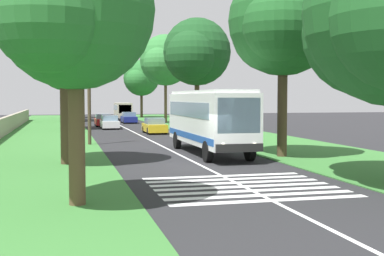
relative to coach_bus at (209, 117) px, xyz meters
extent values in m
plane|color=#262628|center=(-5.51, 1.80, -2.15)|extent=(160.00, 160.00, 0.00)
cube|color=#387533|center=(9.49, 10.00, -2.13)|extent=(120.00, 8.00, 0.04)
cube|color=#387533|center=(9.49, -6.40, -2.13)|extent=(120.00, 8.00, 0.04)
cube|color=silver|center=(9.49, 1.80, -2.14)|extent=(110.00, 0.16, 0.01)
cube|color=white|center=(-0.03, 0.00, -0.05)|extent=(11.00, 2.50, 2.90)
cube|color=slate|center=(0.27, 0.00, 0.48)|extent=(9.68, 2.54, 0.85)
cube|color=slate|center=(-5.49, 0.00, 0.30)|extent=(0.08, 2.20, 1.74)
cube|color=#1E4C9E|center=(-0.03, 0.00, -1.05)|extent=(10.78, 2.53, 0.36)
cube|color=white|center=(-0.03, 0.00, 1.49)|extent=(10.56, 2.30, 0.18)
cube|color=black|center=(-5.61, 0.00, -1.28)|extent=(0.16, 2.40, 0.40)
sphere|color=#F2EDCC|center=(-5.55, 0.80, -1.15)|extent=(0.24, 0.24, 0.24)
sphere|color=#F2EDCC|center=(-5.55, -0.81, -1.15)|extent=(0.24, 0.24, 0.24)
cylinder|color=black|center=(-3.93, 1.15, -1.60)|extent=(1.10, 0.32, 1.10)
cylinder|color=black|center=(3.47, 1.15, -1.60)|extent=(1.10, 0.32, 1.10)
cylinder|color=black|center=(-3.93, -1.15, -1.60)|extent=(1.10, 0.32, 1.10)
cylinder|color=black|center=(3.47, -1.15, -1.60)|extent=(1.10, 0.32, 1.10)
cube|color=silver|center=(-14.00, 1.80, -2.14)|extent=(0.45, 6.80, 0.01)
cube|color=silver|center=(-13.10, 1.80, -2.14)|extent=(0.45, 6.80, 0.01)
cube|color=silver|center=(-12.20, 1.80, -2.14)|extent=(0.45, 6.80, 0.01)
cube|color=silver|center=(-11.30, 1.80, -2.14)|extent=(0.45, 6.80, 0.01)
cube|color=silver|center=(-10.40, 1.80, -2.14)|extent=(0.45, 6.80, 0.01)
cube|color=silver|center=(-9.50, 1.80, -2.14)|extent=(0.45, 6.80, 0.01)
cube|color=silver|center=(-8.60, 1.80, -2.14)|extent=(0.45, 6.80, 0.01)
cube|color=gold|center=(18.03, 0.15, -1.62)|extent=(4.30, 1.75, 0.70)
cube|color=slate|center=(17.93, 0.15, -0.99)|extent=(2.00, 1.61, 0.55)
cylinder|color=black|center=(16.68, 0.93, -1.83)|extent=(0.64, 0.22, 0.64)
cylinder|color=black|center=(19.38, 0.93, -1.83)|extent=(0.64, 0.22, 0.64)
cylinder|color=black|center=(16.68, -0.63, -1.83)|extent=(0.64, 0.22, 0.64)
cylinder|color=black|center=(19.38, -0.63, -1.83)|extent=(0.64, 0.22, 0.64)
cube|color=silver|center=(26.14, 3.59, -1.62)|extent=(4.30, 1.75, 0.70)
cube|color=slate|center=(26.04, 3.59, -0.99)|extent=(2.00, 1.61, 0.55)
cylinder|color=black|center=(24.79, 4.37, -1.83)|extent=(0.64, 0.22, 0.64)
cylinder|color=black|center=(27.49, 4.37, -1.83)|extent=(0.64, 0.22, 0.64)
cylinder|color=black|center=(24.79, 2.81, -1.83)|extent=(0.64, 0.22, 0.64)
cylinder|color=black|center=(27.49, 2.81, -1.83)|extent=(0.64, 0.22, 0.64)
cube|color=#B21E1E|center=(31.55, 3.88, -1.62)|extent=(4.30, 1.75, 0.70)
cube|color=slate|center=(31.45, 3.88, -0.99)|extent=(2.00, 1.61, 0.55)
cylinder|color=black|center=(30.20, 4.66, -1.83)|extent=(0.64, 0.22, 0.64)
cylinder|color=black|center=(32.90, 4.66, -1.83)|extent=(0.64, 0.22, 0.64)
cylinder|color=black|center=(30.20, 3.10, -1.83)|extent=(0.64, 0.22, 0.64)
cylinder|color=black|center=(32.90, 3.10, -1.83)|extent=(0.64, 0.22, 0.64)
cube|color=navy|center=(37.93, 0.12, -1.62)|extent=(4.30, 1.75, 0.70)
cube|color=slate|center=(37.83, 0.12, -0.99)|extent=(2.00, 1.61, 0.55)
cylinder|color=black|center=(36.58, 0.90, -1.83)|extent=(0.64, 0.22, 0.64)
cylinder|color=black|center=(39.28, 0.90, -1.83)|extent=(0.64, 0.22, 0.64)
cylinder|color=black|center=(36.58, -0.66, -1.83)|extent=(0.64, 0.22, 0.64)
cylinder|color=black|center=(39.28, -0.66, -1.83)|extent=(0.64, 0.22, 0.64)
cube|color=#BFB299|center=(47.16, -0.14, -0.67)|extent=(6.00, 2.10, 2.10)
cube|color=slate|center=(47.36, -0.14, -0.29)|extent=(5.04, 2.13, 0.70)
cube|color=slate|center=(44.19, -0.14, -0.46)|extent=(0.06, 1.76, 1.18)
cylinder|color=black|center=(45.26, 0.81, -1.77)|extent=(0.76, 0.24, 0.76)
cylinder|color=black|center=(49.06, 0.81, -1.77)|extent=(0.76, 0.24, 0.76)
cylinder|color=black|center=(45.26, -1.09, -1.77)|extent=(0.76, 0.24, 0.76)
cylinder|color=black|center=(49.06, -1.09, -1.77)|extent=(0.76, 0.24, 0.76)
cylinder|color=brown|center=(-13.36, 7.92, 0.19)|extent=(0.50, 0.50, 4.60)
sphere|color=#286B2D|center=(-13.36, 7.92, 3.82)|extent=(4.85, 4.85, 4.85)
sphere|color=#286B2D|center=(-11.91, 7.92, 3.46)|extent=(2.87, 2.87, 2.87)
sphere|color=#286B2D|center=(-14.57, 8.65, 3.46)|extent=(3.25, 3.25, 3.25)
cylinder|color=#3D2D1E|center=(25.65, 7.86, 0.67)|extent=(0.53, 0.53, 5.55)
sphere|color=#1E5623|center=(25.65, 7.86, 4.96)|extent=(5.49, 5.49, 5.49)
sphere|color=#1E5623|center=(27.30, 7.86, 4.55)|extent=(3.82, 3.82, 3.82)
sphere|color=#1E5623|center=(24.27, 8.69, 4.55)|extent=(3.17, 3.17, 3.17)
cylinder|color=#3D2D1E|center=(44.62, 8.11, 0.83)|extent=(0.48, 0.48, 5.88)
sphere|color=#286B2D|center=(44.62, 8.11, 5.77)|extent=(7.27, 7.27, 7.27)
sphere|color=#286B2D|center=(46.80, 8.11, 5.23)|extent=(4.45, 4.45, 4.45)
sphere|color=#286B2D|center=(42.80, 9.20, 5.23)|extent=(5.04, 5.04, 5.04)
cylinder|color=#3D2D1E|center=(56.05, 8.02, 0.82)|extent=(0.54, 0.54, 5.86)
sphere|color=#286B2D|center=(56.05, 8.02, 5.19)|extent=(5.21, 5.21, 5.21)
sphere|color=#286B2D|center=(57.61, 8.02, 4.80)|extent=(3.15, 3.15, 3.15)
sphere|color=#286B2D|center=(54.74, 8.80, 4.80)|extent=(3.59, 3.59, 3.59)
cylinder|color=#4C3826|center=(-3.16, 8.20, 0.50)|extent=(0.53, 0.53, 5.21)
sphere|color=#19471E|center=(-3.16, 8.20, 4.64)|extent=(5.56, 5.56, 5.56)
sphere|color=#19471E|center=(-1.49, 8.20, 4.22)|extent=(3.99, 3.99, 3.99)
sphere|color=#19471E|center=(-4.55, 9.03, 4.22)|extent=(3.55, 3.55, 3.55)
cylinder|color=#4C3826|center=(16.68, -3.56, 0.76)|extent=(0.45, 0.45, 5.74)
sphere|color=#19471E|center=(16.68, -3.56, 5.33)|extent=(6.16, 6.16, 6.16)
sphere|color=#19471E|center=(18.53, -3.56, 4.86)|extent=(3.99, 3.99, 3.99)
sphere|color=#19471E|center=(15.14, -2.64, 4.86)|extent=(4.46, 4.46, 4.46)
sphere|color=#1E5623|center=(-10.17, -3.97, 3.89)|extent=(5.35, 5.35, 5.35)
cylinder|color=brown|center=(36.39, -4.45, 1.02)|extent=(0.37, 0.37, 6.26)
sphere|color=#337A38|center=(36.39, -4.45, 5.96)|extent=(6.57, 6.57, 6.57)
sphere|color=#337A38|center=(38.36, -4.45, 5.46)|extent=(3.86, 3.86, 3.86)
sphere|color=#337A38|center=(34.75, -3.47, 5.46)|extent=(4.22, 4.22, 4.22)
cylinder|color=#4C3826|center=(55.91, -4.18, 0.32)|extent=(0.42, 0.42, 4.85)
sphere|color=#286B2D|center=(55.91, -4.18, 4.37)|extent=(5.91, 5.91, 5.91)
sphere|color=#286B2D|center=(57.68, -4.18, 3.93)|extent=(4.07, 4.07, 4.07)
sphere|color=#286B2D|center=(54.43, -3.30, 3.93)|extent=(3.81, 3.81, 3.81)
cylinder|color=#4C3826|center=(-2.59, -3.54, 0.81)|extent=(0.54, 0.54, 5.84)
sphere|color=#1E5623|center=(-2.59, -3.54, 5.40)|extent=(6.07, 6.07, 6.07)
sphere|color=#1E5623|center=(-0.77, -3.54, 4.94)|extent=(4.55, 4.55, 4.55)
sphere|color=#1E5623|center=(-4.10, -2.63, 4.94)|extent=(3.82, 3.82, 3.82)
cylinder|color=#473828|center=(7.43, 6.56, 2.07)|extent=(0.24, 0.24, 8.35)
cube|color=#3D3326|center=(7.43, 6.56, 5.65)|extent=(0.12, 1.40, 0.12)
camera|label=1|loc=(-29.64, 8.30, 1.19)|focal=48.93mm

